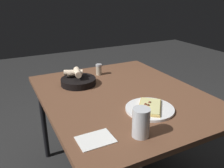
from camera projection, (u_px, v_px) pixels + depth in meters
name	position (u px, v px, depth m)	size (l,w,h in m)	color
dining_table	(122.00, 101.00, 1.52)	(0.97, 1.18, 0.72)	brown
pizza_plate	(150.00, 108.00, 1.28)	(0.27, 0.27, 0.04)	white
bread_basket	(78.00, 80.00, 1.63)	(0.24, 0.24, 0.11)	black
beer_glass	(141.00, 124.00, 1.04)	(0.08, 0.08, 0.14)	silver
pepper_shaker	(99.00, 70.00, 1.81)	(0.05, 0.05, 0.08)	#BFB299
napkin	(96.00, 140.00, 1.03)	(0.16, 0.12, 0.00)	white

